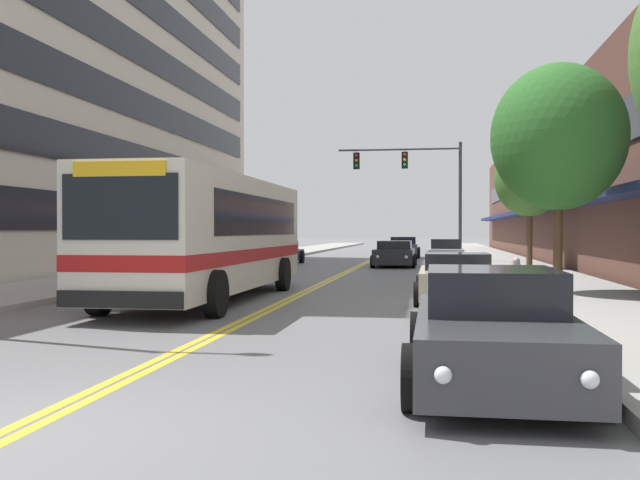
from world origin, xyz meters
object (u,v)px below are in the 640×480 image
at_px(car_silver_parked_right_far, 446,253).
at_px(traffic_signal_mast, 418,177).
at_px(car_slate_blue_moving_second, 403,248).
at_px(street_tree_right_far, 530,179).
at_px(car_dark_grey_parked_right_foreground, 493,330).
at_px(fire_hydrant, 516,274).
at_px(car_champagne_parked_right_mid, 457,279).
at_px(street_tree_right_mid, 558,137).
at_px(car_charcoal_moving_lead, 395,254).
at_px(city_bus, 212,232).
at_px(car_navy_parked_left_mid, 281,253).
at_px(car_beige_parked_left_near, 256,257).

height_order(car_silver_parked_right_far, traffic_signal_mast, traffic_signal_mast).
bearing_deg(car_silver_parked_right_far, car_slate_blue_moving_second, 104.72).
distance_m(traffic_signal_mast, street_tree_right_far, 8.63).
height_order(car_dark_grey_parked_right_foreground, fire_hydrant, car_dark_grey_parked_right_foreground).
relative_size(car_dark_grey_parked_right_foreground, fire_hydrant, 5.10).
bearing_deg(car_silver_parked_right_far, car_champagne_parked_right_mid, -90.17).
distance_m(car_champagne_parked_right_mid, street_tree_right_mid, 4.77).
xyz_separation_m(traffic_signal_mast, street_tree_right_far, (5.06, -6.96, -0.65)).
bearing_deg(car_dark_grey_parked_right_foreground, fire_hydrant, 82.23).
distance_m(car_silver_parked_right_far, car_slate_blue_moving_second, 10.18).
xyz_separation_m(car_charcoal_moving_lead, street_tree_right_far, (6.15, -3.43, 3.51)).
bearing_deg(traffic_signal_mast, car_slate_blue_moving_second, 97.92).
bearing_deg(city_bus, car_navy_parked_left_mid, 96.93).
bearing_deg(car_champagne_parked_right_mid, street_tree_right_mid, 26.91).
distance_m(street_tree_right_mid, fire_hydrant, 3.81).
height_order(car_charcoal_moving_lead, car_slate_blue_moving_second, car_slate_blue_moving_second).
relative_size(city_bus, car_dark_grey_parked_right_foreground, 2.35).
distance_m(city_bus, car_champagne_parked_right_mid, 6.47).
relative_size(city_bus, car_navy_parked_left_mid, 2.30).
xyz_separation_m(car_slate_blue_moving_second, street_tree_right_far, (6.16, -14.92, 3.47)).
bearing_deg(car_charcoal_moving_lead, car_silver_parked_right_far, 32.72).
xyz_separation_m(car_navy_parked_left_mid, car_slate_blue_moving_second, (6.23, 9.77, 0.07)).
xyz_separation_m(car_beige_parked_left_near, street_tree_right_far, (12.26, 0.90, 3.52)).
distance_m(car_navy_parked_left_mid, street_tree_right_far, 13.88).
relative_size(city_bus, street_tree_right_far, 1.95).
bearing_deg(street_tree_right_far, car_champagne_parked_right_mid, -104.22).
bearing_deg(city_bus, car_beige_parked_left_near, 99.39).
bearing_deg(car_beige_parked_left_near, car_dark_grey_parked_right_foreground, -69.38).
xyz_separation_m(car_slate_blue_moving_second, traffic_signal_mast, (1.11, -7.96, 4.12)).
xyz_separation_m(car_charcoal_moving_lead, fire_hydrant, (4.14, -16.30, 0.01)).
xyz_separation_m(car_silver_parked_right_far, fire_hydrant, (1.56, -17.95, -0.01)).
bearing_deg(fire_hydrant, car_dark_grey_parked_right_foreground, -97.77).
distance_m(city_bus, car_silver_parked_right_far, 20.75).
xyz_separation_m(city_bus, car_charcoal_moving_lead, (3.84, 18.05, -1.17)).
bearing_deg(street_tree_right_mid, car_charcoal_moving_lead, 107.55).
distance_m(city_bus, car_beige_parked_left_near, 13.97).
bearing_deg(street_tree_right_mid, car_navy_parked_left_mid, 122.22).
relative_size(car_beige_parked_left_near, car_dark_grey_parked_right_foreground, 1.04).
relative_size(car_champagne_parked_right_mid, car_charcoal_moving_lead, 0.88).
height_order(car_navy_parked_left_mid, car_silver_parked_right_far, car_silver_parked_right_far).
height_order(car_beige_parked_left_near, car_navy_parked_left_mid, car_beige_parked_left_near).
distance_m(car_navy_parked_left_mid, car_slate_blue_moving_second, 11.59).
relative_size(car_navy_parked_left_mid, car_slate_blue_moving_second, 1.10).
relative_size(car_champagne_parked_right_mid, street_tree_right_far, 0.74).
xyz_separation_m(car_beige_parked_left_near, fire_hydrant, (10.25, -11.98, 0.03)).
distance_m(car_beige_parked_left_near, street_tree_right_mid, 16.97).
height_order(car_charcoal_moving_lead, street_tree_right_mid, street_tree_right_mid).
bearing_deg(street_tree_right_mid, car_champagne_parked_right_mid, -153.09).
xyz_separation_m(car_silver_parked_right_far, car_charcoal_moving_lead, (-2.57, -1.65, -0.02)).
xyz_separation_m(city_bus, fire_hydrant, (7.97, 1.75, -1.15)).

